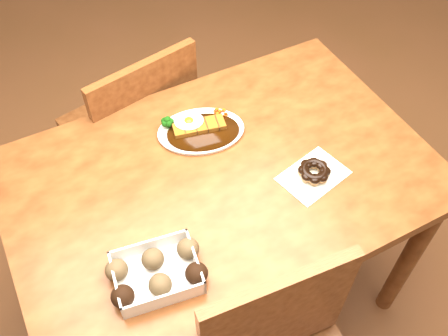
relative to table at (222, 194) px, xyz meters
name	(u,v)px	position (x,y,z in m)	size (l,w,h in m)	color
ground	(222,290)	(0.00, 0.00, -0.65)	(6.00, 6.00, 0.00)	brown
table	(222,194)	(0.00, 0.00, 0.00)	(1.20, 0.80, 0.75)	#4F240F
chair_far	(136,129)	(-0.09, 0.54, -0.17)	(0.49, 0.49, 0.87)	#4F240F
katsu_curry_plate	(199,129)	(0.02, 0.18, 0.11)	(0.30, 0.25, 0.05)	white
donut_box	(157,272)	(-0.29, -0.22, 0.13)	(0.24, 0.18, 0.06)	white
pon_de_ring	(314,172)	(0.23, -0.13, 0.12)	(0.21, 0.17, 0.04)	silver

